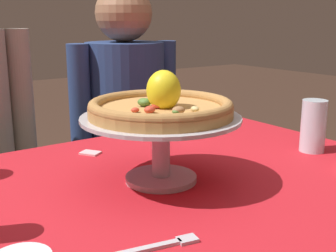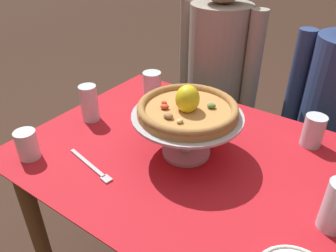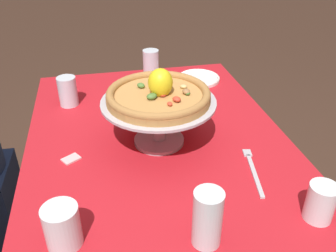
{
  "view_description": "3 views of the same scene",
  "coord_description": "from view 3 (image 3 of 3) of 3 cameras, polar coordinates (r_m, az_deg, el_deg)",
  "views": [
    {
      "loc": [
        -0.55,
        -0.75,
        1.08
      ],
      "look_at": [
        0.01,
        0.03,
        0.84
      ],
      "focal_mm": 46.87,
      "sensor_mm": 36.0,
      "label": 1
    },
    {
      "loc": [
        0.42,
        -0.75,
        1.38
      ],
      "look_at": [
        -0.08,
        -0.03,
        0.83
      ],
      "focal_mm": 35.22,
      "sensor_mm": 36.0,
      "label": 2
    },
    {
      "loc": [
        -0.97,
        0.17,
        1.37
      ],
      "look_at": [
        -0.01,
        -0.03,
        0.77
      ],
      "focal_mm": 38.64,
      "sensor_mm": 36.0,
      "label": 3
    }
  ],
  "objects": [
    {
      "name": "water_glass_back_left",
      "position": [
        0.84,
        -16.29,
        -15.16
      ],
      "size": [
        0.08,
        0.08,
        0.1
      ],
      "color": "silver",
      "rests_on": "dining_table"
    },
    {
      "name": "water_glass_front_left",
      "position": [
        0.93,
        22.87,
        -11.26
      ],
      "size": [
        0.07,
        0.07,
        0.1
      ],
      "color": "white",
      "rests_on": "dining_table"
    },
    {
      "name": "water_glass_side_right",
      "position": [
        1.53,
        -2.69,
        9.04
      ],
      "size": [
        0.07,
        0.07,
        0.14
      ],
      "color": "silver",
      "rests_on": "dining_table"
    },
    {
      "name": "pizza",
      "position": [
        1.06,
        -1.7,
        5.04
      ],
      "size": [
        0.31,
        0.31,
        0.1
      ],
      "color": "#BC8447",
      "rests_on": "pizza_stand"
    },
    {
      "name": "water_glass_back_right",
      "position": [
        1.39,
        -15.51,
        5.07
      ],
      "size": [
        0.07,
        0.07,
        0.11
      ],
      "color": "silver",
      "rests_on": "dining_table"
    },
    {
      "name": "dining_table",
      "position": [
        1.24,
        -1.62,
        -6.25
      ],
      "size": [
        1.14,
        0.82,
        0.73
      ],
      "color": "brown",
      "rests_on": "ground"
    },
    {
      "name": "dinner_fork",
      "position": [
        1.06,
        13.22,
        -6.62
      ],
      "size": [
        0.21,
        0.06,
        0.01
      ],
      "color": "#B7B7C1",
      "rests_on": "dining_table"
    },
    {
      "name": "side_plate",
      "position": [
        1.57,
        4.86,
        7.54
      ],
      "size": [
        0.18,
        0.18,
        0.02
      ],
      "color": "white",
      "rests_on": "dining_table"
    },
    {
      "name": "water_glass_side_left",
      "position": [
        0.8,
        6.21,
        -14.67
      ],
      "size": [
        0.07,
        0.07,
        0.14
      ],
      "color": "silver",
      "rests_on": "dining_table"
    },
    {
      "name": "pizza_stand",
      "position": [
        1.09,
        -1.73,
        2.08
      ],
      "size": [
        0.34,
        0.34,
        0.15
      ],
      "color": "#B7B7C1",
      "rests_on": "dining_table"
    },
    {
      "name": "sugar_packet",
      "position": [
        1.1,
        -15.04,
        -5.04
      ],
      "size": [
        0.06,
        0.06,
        0.0
      ],
      "primitive_type": "cube",
      "rotation": [
        0.0,
        0.0,
        2.14
      ],
      "color": "beige",
      "rests_on": "dining_table"
    }
  ]
}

